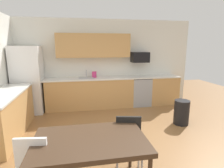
{
  "coord_description": "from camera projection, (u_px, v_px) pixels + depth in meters",
  "views": [
    {
      "loc": [
        -0.77,
        -3.15,
        1.89
      ],
      "look_at": [
        0.0,
        1.0,
        1.0
      ],
      "focal_mm": 29.08,
      "sensor_mm": 36.0,
      "label": 1
    }
  ],
  "objects": [
    {
      "name": "ground_plane",
      "position": [
        121.0,
        144.0,
        3.56
      ],
      "size": [
        12.0,
        12.0,
        0.0
      ],
      "primitive_type": "plane",
      "color": "olive"
    },
    {
      "name": "wall_back",
      "position": [
        103.0,
        63.0,
        5.83
      ],
      "size": [
        5.8,
        0.1,
        2.7
      ],
      "primitive_type": "cube",
      "color": "silver",
      "rests_on": "ground"
    },
    {
      "name": "cabinet_run_back",
      "position": [
        90.0,
        93.0,
        5.6
      ],
      "size": [
        2.61,
        0.6,
        0.9
      ],
      "primitive_type": "cube",
      "color": "tan",
      "rests_on": "ground"
    },
    {
      "name": "cabinet_run_back_right",
      "position": [
        162.0,
        90.0,
        6.02
      ],
      "size": [
        0.94,
        0.6,
        0.9
      ],
      "primitive_type": "cube",
      "color": "tan",
      "rests_on": "ground"
    },
    {
      "name": "cabinet_run_left",
      "position": [
        7.0,
        115.0,
        3.83
      ],
      "size": [
        0.6,
        2.0,
        0.9
      ],
      "primitive_type": "cube",
      "color": "tan",
      "rests_on": "ground"
    },
    {
      "name": "countertop_back",
      "position": [
        104.0,
        78.0,
        5.58
      ],
      "size": [
        4.8,
        0.64,
        0.04
      ],
      "primitive_type": "cube",
      "color": "silver",
      "rests_on": "cabinet_run_back"
    },
    {
      "name": "countertop_left",
      "position": [
        4.0,
        94.0,
        3.73
      ],
      "size": [
        0.64,
        2.0,
        0.04
      ],
      "primitive_type": "cube",
      "color": "silver",
      "rests_on": "cabinet_run_left"
    },
    {
      "name": "upper_cabinets_back",
      "position": [
        94.0,
        46.0,
        5.45
      ],
      "size": [
        2.2,
        0.34,
        0.7
      ],
      "primitive_type": "cube",
      "color": "tan"
    },
    {
      "name": "refrigerator",
      "position": [
        28.0,
        80.0,
        5.12
      ],
      "size": [
        0.76,
        0.7,
        1.89
      ],
      "primitive_type": "cube",
      "color": "white",
      "rests_on": "ground"
    },
    {
      "name": "oven_range",
      "position": [
        140.0,
        91.0,
        5.89
      ],
      "size": [
        0.6,
        0.6,
        0.91
      ],
      "color": "#999BA0",
      "rests_on": "ground"
    },
    {
      "name": "microwave",
      "position": [
        140.0,
        57.0,
        5.76
      ],
      "size": [
        0.54,
        0.36,
        0.32
      ],
      "primitive_type": "cube",
      "color": "black"
    },
    {
      "name": "sink_basin",
      "position": [
        87.0,
        80.0,
        5.5
      ],
      "size": [
        0.48,
        0.4,
        0.14
      ],
      "primitive_type": "cube",
      "color": "#A5A8AD",
      "rests_on": "countertop_back"
    },
    {
      "name": "sink_faucet",
      "position": [
        86.0,
        74.0,
        5.64
      ],
      "size": [
        0.02,
        0.02,
        0.24
      ],
      "primitive_type": "cylinder",
      "color": "#B2B5BA",
      "rests_on": "countertop_back"
    },
    {
      "name": "dining_table",
      "position": [
        90.0,
        143.0,
        2.27
      ],
      "size": [
        1.4,
        0.9,
        0.76
      ],
      "color": "#422D1E",
      "rests_on": "ground"
    },
    {
      "name": "chair_near_table",
      "position": [
        129.0,
        141.0,
        2.68
      ],
      "size": [
        0.47,
        0.47,
        0.85
      ],
      "color": "black",
      "rests_on": "ground"
    },
    {
      "name": "chair_far_side",
      "position": [
        36.0,
        159.0,
        2.26
      ],
      "size": [
        0.45,
        0.45,
        0.85
      ],
      "color": "white",
      "rests_on": "ground"
    },
    {
      "name": "trash_bin",
      "position": [
        181.0,
        112.0,
        4.43
      ],
      "size": [
        0.36,
        0.36,
        0.6
      ],
      "primitive_type": "cylinder",
      "color": "black",
      "rests_on": "ground"
    },
    {
      "name": "kettle",
      "position": [
        94.0,
        75.0,
        5.56
      ],
      "size": [
        0.14,
        0.14,
        0.2
      ],
      "primitive_type": "cylinder",
      "color": "#CC3372",
      "rests_on": "countertop_back"
    }
  ]
}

